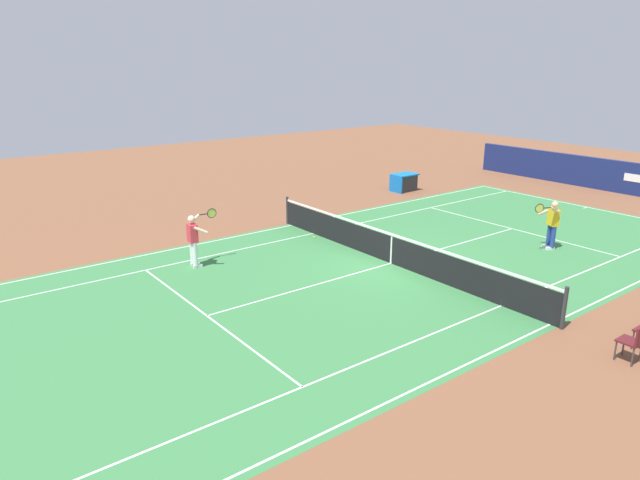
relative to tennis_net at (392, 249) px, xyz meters
name	(u,v)px	position (x,y,z in m)	size (l,w,h in m)	color
ground_plane	(391,263)	(0.00, 0.00, -0.49)	(60.00, 60.00, 0.00)	brown
court_slab	(391,263)	(0.00, 0.00, -0.49)	(24.20, 11.40, 0.00)	#387A42
court_line_markings	(391,263)	(0.00, 0.00, -0.49)	(23.85, 11.05, 0.01)	white
tennis_net	(392,249)	(0.00, 0.00, 0.00)	(0.10, 11.70, 1.08)	#2D2D33
stadium_barrier	(634,179)	(-15.90, 0.01, 0.27)	(0.26, 17.00, 1.53)	navy
tennis_player_near	(194,238)	(5.04, -3.48, 0.44)	(1.11, 0.77, 1.70)	white
tennis_player_far	(552,222)	(-5.31, 2.20, 0.44)	(1.19, 0.75, 1.70)	navy
tennis_ball	(314,237)	(0.32, -3.63, -0.46)	(0.07, 0.07, 0.07)	#CCE01E
spectator_chair_5	(634,340)	(0.30, 7.55, 0.03)	(0.44, 0.44, 0.88)	#38383D
equipment_cart_tarped	(404,182)	(-7.87, -7.21, -0.05)	(1.25, 0.84, 0.85)	#2D2D33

